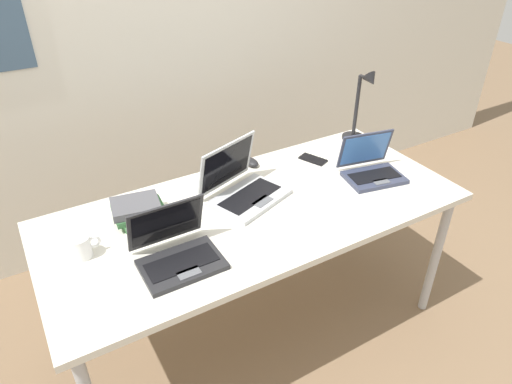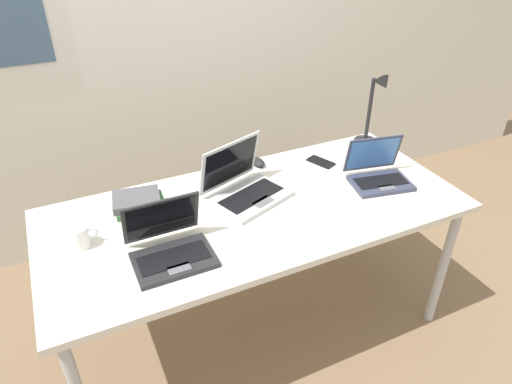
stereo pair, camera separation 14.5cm
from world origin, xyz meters
name	(u,v)px [view 1 (the left image)]	position (x,y,z in m)	size (l,w,h in m)	color
ground_plane	(256,325)	(0.00, 0.00, 0.00)	(12.00, 12.00, 0.00)	#7A6047
wall_back	(152,21)	(0.00, 1.10, 1.30)	(6.00, 0.13, 2.60)	silver
desk	(256,218)	(0.00, 0.00, 0.68)	(1.80, 0.80, 0.74)	silver
desk_lamp	(361,107)	(0.80, 0.28, 0.94)	(0.12, 0.18, 0.40)	black
laptop_by_keyboard	(177,251)	(-0.42, -0.15, 0.78)	(0.29, 0.26, 0.21)	#232326
laptop_front_right	(243,187)	(-0.01, 0.11, 0.79)	(0.40, 0.37, 0.24)	#B7BABC
laptop_center	(371,168)	(0.61, -0.05, 0.78)	(0.30, 0.27, 0.20)	#33384C
computer_mouse	(251,162)	(0.17, 0.33, 0.76)	(0.06, 0.10, 0.03)	black
cell_phone	(313,159)	(0.46, 0.22, 0.74)	(0.06, 0.14, 0.01)	black
book_stack	(138,211)	(-0.46, 0.17, 0.78)	(0.22, 0.18, 0.08)	#336638
coffee_mug	(81,247)	(-0.71, 0.05, 0.78)	(0.11, 0.08, 0.09)	white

